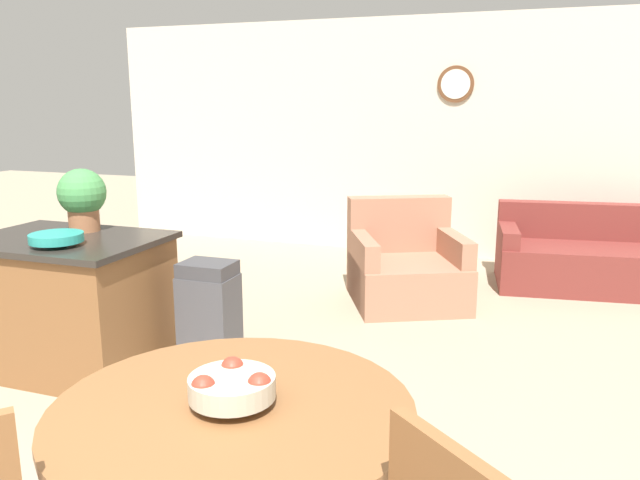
% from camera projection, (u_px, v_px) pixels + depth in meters
% --- Properties ---
extents(wall_back, '(8.00, 0.09, 2.70)m').
position_uv_depth(wall_back, '(430.00, 138.00, 7.12)').
color(wall_back, beige).
rests_on(wall_back, ground_plane).
extents(dining_table, '(1.23, 1.23, 0.76)m').
position_uv_depth(dining_table, '(234.00, 452.00, 2.12)').
color(dining_table, brown).
rests_on(dining_table, ground_plane).
extents(fruit_bowl, '(0.29, 0.29, 0.13)m').
position_uv_depth(fruit_bowl, '(232.00, 386.00, 2.07)').
color(fruit_bowl, '#B7B29E').
rests_on(fruit_bowl, dining_table).
extents(kitchen_island, '(1.23, 0.89, 0.89)m').
position_uv_depth(kitchen_island, '(69.00, 303.00, 4.15)').
color(kitchen_island, brown).
rests_on(kitchen_island, ground_plane).
extents(teal_bowl, '(0.32, 0.32, 0.08)m').
position_uv_depth(teal_bowl, '(56.00, 238.00, 3.81)').
color(teal_bowl, teal).
rests_on(teal_bowl, kitchen_island).
extents(potted_plant, '(0.32, 0.32, 0.43)m').
position_uv_depth(potted_plant, '(82.00, 197.00, 4.22)').
color(potted_plant, '#A36642').
rests_on(potted_plant, kitchen_island).
extents(trash_bin, '(0.35, 0.27, 0.76)m').
position_uv_depth(trash_bin, '(210.00, 319.00, 4.04)').
color(trash_bin, '#47474C').
rests_on(trash_bin, ground_plane).
extents(couch, '(2.09, 1.11, 0.78)m').
position_uv_depth(couch, '(606.00, 260.00, 5.96)').
color(couch, maroon).
rests_on(couch, ground_plane).
extents(armchair, '(1.26, 1.26, 0.90)m').
position_uv_depth(armchair, '(406.00, 269.00, 5.56)').
color(armchair, '#A87056').
rests_on(armchair, ground_plane).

